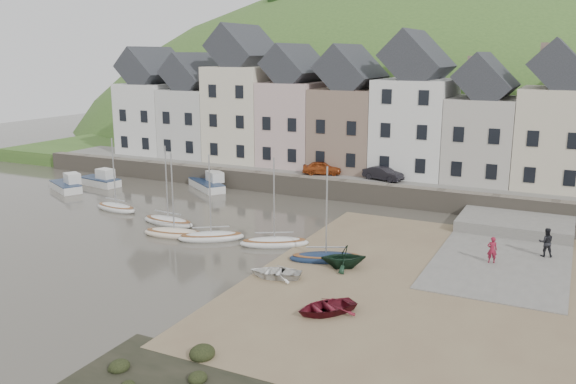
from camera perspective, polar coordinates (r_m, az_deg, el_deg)
The scene contains 24 objects.
ground at distance 39.07m, azimuth -3.91°, elevation -6.08°, with size 160.00×160.00×0.00m, color #443F36.
quay_land at distance 67.61m, azimuth 9.79°, elevation 2.61°, with size 90.00×30.00×1.50m, color #3B5F26.
quay_street at distance 56.71m, azimuth 6.49°, elevation 1.54°, with size 70.00×7.00×0.10m, color slate.
seawall at distance 53.63m, azimuth 5.20°, elevation 0.20°, with size 70.00×1.20×1.80m, color slate.
beach at distance 35.16m, azimuth 11.98°, elevation -8.52°, with size 18.00×26.00×0.06m, color brown.
slipway at distance 42.01m, azimuth 20.06°, elevation -5.40°, with size 8.00×18.00×0.12m, color slate.
hillside at distance 99.72m, azimuth 11.24°, elevation -5.18°, with size 134.40×84.00×84.00m.
townhouse_terrace at distance 58.61m, azimuth 9.44°, elevation 7.53°, with size 61.05×8.00×13.93m.
sailboat_0 at distance 51.91m, azimuth -16.10°, elevation -1.43°, with size 4.44×1.98×6.32m.
sailboat_1 at distance 46.75m, azimuth -11.37°, elevation -2.75°, with size 4.78×1.83×6.32m.
sailboat_2 at distance 43.63m, azimuth -10.81°, elevation -3.87°, with size 4.86×2.42×6.32m.
sailboat_3 at distance 42.41m, azimuth -7.35°, elevation -4.23°, with size 4.70×3.85×6.32m.
sailboat_4 at distance 40.83m, azimuth -1.32°, elevation -4.81°, with size 4.87×3.61×6.32m.
sailboat_5 at distance 37.91m, azimuth 3.64°, elevation -6.26°, with size 4.84×3.31×6.32m.
motorboat_0 at distance 62.18m, azimuth -17.44°, elevation 1.13°, with size 4.85×2.48×1.70m.
motorboat_1 at distance 60.88m, azimuth -20.35°, elevation 0.67°, with size 4.89×3.60×1.70m.
motorboat_2 at distance 58.31m, azimuth -7.61°, elevation 0.86°, with size 5.46×4.53×1.70m.
rowboat_white at distance 35.08m, azimuth -1.20°, elevation -7.67°, with size 2.17×3.04×0.63m, color white.
rowboat_green at distance 36.56m, azimuth 5.32°, elevation -6.18°, with size 2.36×2.73×1.44m, color black.
rowboat_red at distance 30.56m, azimuth 3.64°, elevation -10.91°, with size 2.25×3.15×0.65m, color maroon.
person_red at distance 39.20m, azimuth 18.92°, elevation -5.24°, with size 0.61×0.40×1.67m, color maroon.
person_dark at distance 41.61m, azimuth 23.43°, elevation -4.42°, with size 0.92×0.71×1.88m, color black.
car_left at distance 56.75m, azimuth 3.26°, elevation 2.31°, with size 1.48×3.67×1.25m, color #9C3F16.
car_right at distance 54.73m, azimuth 9.08°, elevation 1.76°, with size 1.31×3.77×1.24m, color black.
Camera 1 is at (18.64, -31.86, 12.79)m, focal length 37.21 mm.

